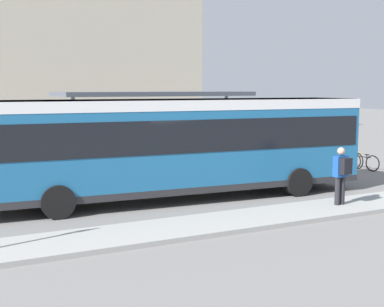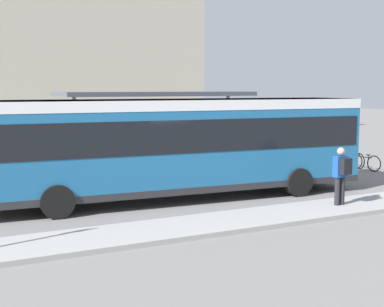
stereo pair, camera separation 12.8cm
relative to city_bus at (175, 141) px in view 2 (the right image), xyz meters
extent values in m
plane|color=slate|center=(-0.01, 0.00, -1.79)|extent=(120.00, 120.00, 0.00)
cube|color=#9E9E99|center=(0.26, -3.45, -1.73)|extent=(12.42, 1.80, 0.12)
cube|color=#1E6093|center=(-0.01, 0.00, -0.09)|extent=(12.19, 3.23, 2.71)
cube|color=white|center=(-0.01, 0.00, 1.11)|extent=(12.21, 3.25, 0.30)
cube|color=black|center=(-0.01, 0.00, 0.23)|extent=(11.95, 3.24, 0.95)
cube|color=black|center=(5.98, -0.40, 0.23)|extent=(0.23, 2.23, 1.04)
cube|color=#28282B|center=(-0.01, 0.00, -1.34)|extent=(12.20, 3.24, 0.20)
cylinder|color=black|center=(3.80, 0.91, -1.34)|extent=(0.92, 0.34, 0.90)
cylinder|color=black|center=(3.64, -1.41, -1.34)|extent=(0.92, 0.34, 0.90)
cylinder|color=black|center=(-3.66, 1.41, -1.34)|extent=(0.92, 0.34, 0.90)
cylinder|color=black|center=(-3.81, -0.91, -1.34)|extent=(0.92, 0.34, 0.90)
cylinder|color=#232328|center=(3.46, -3.38, -1.28)|extent=(0.15, 0.15, 0.80)
cylinder|color=#232328|center=(3.64, -3.38, -1.28)|extent=(0.15, 0.15, 0.80)
cube|color=#194799|center=(3.55, -3.38, -0.58)|extent=(0.40, 0.22, 0.60)
cube|color=black|center=(3.55, -3.58, -0.55)|extent=(0.30, 0.20, 0.45)
sphere|color=tan|center=(3.55, -3.38, -0.15)|extent=(0.22, 0.22, 0.22)
torus|color=black|center=(9.43, 2.13, -1.46)|extent=(0.14, 0.67, 0.67)
torus|color=black|center=(9.57, 1.23, -1.46)|extent=(0.14, 0.67, 0.67)
cylinder|color=black|center=(9.50, 1.68, -1.24)|extent=(0.14, 0.70, 0.04)
cylinder|color=black|center=(9.52, 1.52, -1.30)|extent=(0.04, 0.04, 0.33)
cube|color=black|center=(9.52, 1.52, -1.14)|extent=(0.10, 0.19, 0.04)
cylinder|color=black|center=(9.45, 2.04, -1.17)|extent=(0.48, 0.10, 0.03)
torus|color=black|center=(9.51, 2.01, -1.45)|extent=(0.11, 0.70, 0.69)
torus|color=black|center=(9.59, 2.94, -1.45)|extent=(0.11, 0.70, 0.69)
cylinder|color=gold|center=(9.55, 2.48, -1.23)|extent=(0.10, 0.73, 0.04)
cylinder|color=gold|center=(9.56, 2.64, -1.28)|extent=(0.04, 0.04, 0.34)
cube|color=black|center=(9.56, 2.64, -1.11)|extent=(0.09, 0.19, 0.04)
cylinder|color=gold|center=(9.52, 2.10, -1.14)|extent=(0.48, 0.07, 0.03)
cube|color=#4C515B|center=(2.15, 6.46, 1.36)|extent=(8.36, 2.89, 0.18)
cylinder|color=gray|center=(-1.40, 6.46, -0.26)|extent=(0.16, 0.16, 3.06)
cylinder|color=gray|center=(5.70, 6.46, -0.26)|extent=(0.16, 0.16, 3.06)
cylinder|color=slate|center=(-0.32, 3.73, -1.51)|extent=(0.62, 0.62, 0.57)
sphere|color=#235B28|center=(-0.32, 3.73, -0.96)|extent=(0.71, 0.71, 0.71)
camera|label=1|loc=(-6.96, -14.65, 1.60)|focal=50.00mm
camera|label=2|loc=(-6.84, -14.71, 1.60)|focal=50.00mm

